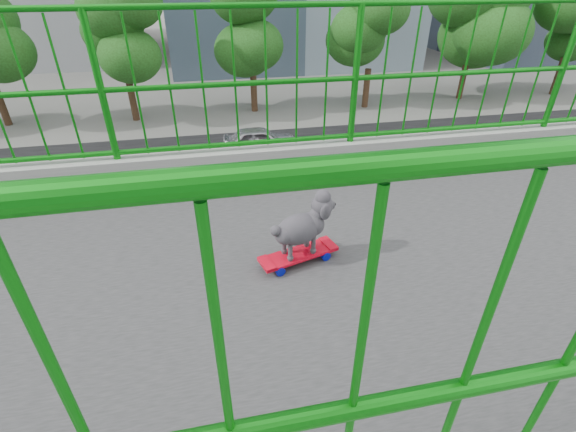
# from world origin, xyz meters

# --- Properties ---
(road) EXTENTS (18.00, 90.00, 0.02)m
(road) POSITION_xyz_m (-13.00, 0.00, 0.01)
(road) COLOR black
(road) RESTS_ON ground
(railing) EXTENTS (3.00, 24.00, 1.42)m
(railing) POSITION_xyz_m (0.00, 0.00, 7.21)
(railing) COLOR gray
(railing) RESTS_ON footbridge
(street_trees) EXTENTS (5.30, 60.40, 7.26)m
(street_trees) POSITION_xyz_m (-26.03, 1.06, 4.72)
(street_trees) COLOR black
(street_trees) RESTS_ON ground
(skateboard) EXTENTS (0.29, 0.54, 0.07)m
(skateboard) POSITION_xyz_m (-0.15, 1.25, 7.05)
(skateboard) COLOR red
(skateboard) RESTS_ON footbridge
(poodle) EXTENTS (0.26, 0.44, 0.38)m
(poodle) POSITION_xyz_m (-0.16, 1.27, 7.27)
(poodle) COLOR #333035
(poodle) RESTS_ON skateboard
(car_3) EXTENTS (2.20, 5.42, 1.57)m
(car_3) POSITION_xyz_m (-15.60, 5.78, 0.79)
(car_3) COLOR #B4071B
(car_3) RESTS_ON ground
(car_4) EXTENTS (1.60, 3.99, 1.36)m
(car_4) POSITION_xyz_m (-18.80, 3.35, 0.68)
(car_4) COLOR #A4A4A9
(car_4) RESTS_ON ground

